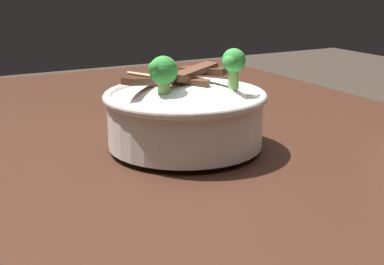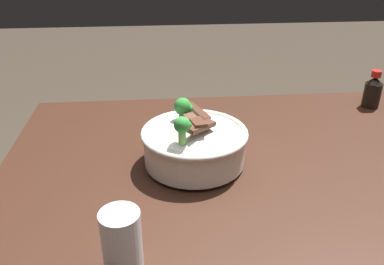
# 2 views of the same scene
# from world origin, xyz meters

# --- Properties ---
(dining_table) EXTENTS (1.12, 0.86, 0.79)m
(dining_table) POSITION_xyz_m (0.00, 0.00, 0.67)
(dining_table) COLOR #381E14
(dining_table) RESTS_ON ground
(rice_bowl) EXTENTS (0.23, 0.23, 0.14)m
(rice_bowl) POSITION_xyz_m (-0.13, 0.05, 0.85)
(rice_bowl) COLOR silver
(rice_bowl) RESTS_ON dining_table
(drinking_glass) EXTENTS (0.06, 0.06, 0.11)m
(drinking_glass) POSITION_xyz_m (-0.27, -0.26, 0.84)
(drinking_glass) COLOR white
(drinking_glass) RESTS_ON dining_table
(soy_sauce_bottle) EXTENTS (0.05, 0.05, 0.11)m
(soy_sauce_bottle) POSITION_xyz_m (0.41, 0.32, 0.84)
(soy_sauce_bottle) COLOR black
(soy_sauce_bottle) RESTS_ON dining_table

